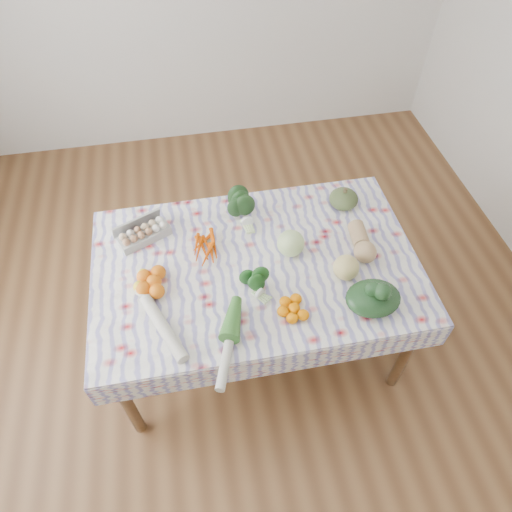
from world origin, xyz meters
TOP-DOWN VIEW (x-y plane):
  - ground at (0.00, 0.00)m, footprint 4.50×4.50m
  - dining_table at (0.00, 0.00)m, footprint 1.60×1.00m
  - tablecloth at (0.00, 0.00)m, footprint 1.66×1.06m
  - egg_carton at (-0.55, 0.27)m, footprint 0.30×0.22m
  - carrot_bunch at (-0.24, 0.13)m, footprint 0.24×0.23m
  - kale_bunch at (0.00, 0.31)m, footprint 0.17×0.15m
  - kabocha_squash at (0.56, 0.32)m, footprint 0.17×0.17m
  - cabbage at (0.19, 0.04)m, footprint 0.18×0.18m
  - butternut_squash at (0.56, -0.00)m, footprint 0.13×0.26m
  - orange_cluster at (-0.51, -0.05)m, footprint 0.26×0.26m
  - broccoli at (-0.05, -0.17)m, footprint 0.18×0.18m
  - mandarin_cluster at (0.12, -0.32)m, footprint 0.21×0.21m
  - grapefruit at (0.42, -0.16)m, footprint 0.16×0.16m
  - spinach_bag at (0.49, -0.35)m, footprint 0.26×0.21m
  - daikon at (-0.48, -0.31)m, footprint 0.21×0.39m
  - leek at (-0.21, -0.45)m, footprint 0.18×0.42m

SIDE VIEW (x-z plane):
  - ground at x=0.00m, z-range 0.00..0.00m
  - dining_table at x=0.00m, z-range 0.30..1.05m
  - tablecloth at x=0.00m, z-range 0.75..0.76m
  - carrot_bunch at x=-0.24m, z-range 0.76..0.80m
  - leek at x=-0.21m, z-range 0.76..0.81m
  - mandarin_cluster at x=0.12m, z-range 0.76..0.82m
  - daikon at x=-0.48m, z-range 0.76..0.82m
  - egg_carton at x=-0.55m, z-range 0.76..0.84m
  - orange_cluster at x=-0.51m, z-range 0.76..0.84m
  - broccoli at x=-0.05m, z-range 0.76..0.86m
  - kabocha_squash at x=0.56m, z-range 0.76..0.87m
  - butternut_squash at x=0.56m, z-range 0.76..0.88m
  - spinach_bag at x=0.49m, z-range 0.76..0.88m
  - grapefruit at x=0.42m, z-range 0.76..0.89m
  - cabbage at x=0.19m, z-range 0.76..0.90m
  - kale_bunch at x=0.00m, z-range 0.76..0.91m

